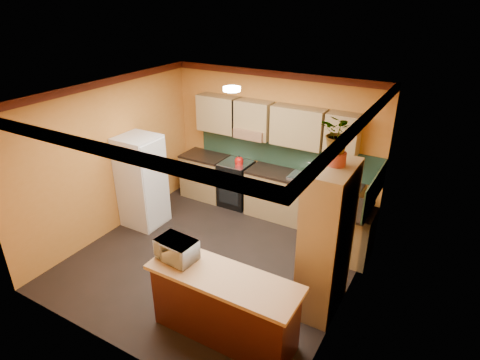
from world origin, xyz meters
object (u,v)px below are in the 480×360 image
(pantry, at_px, (326,241))
(breakfast_bar, at_px, (224,308))
(microwave, at_px, (176,249))
(stove, at_px, (236,184))
(base_cabinets_back, at_px, (264,191))
(fridge, at_px, (142,181))

(pantry, xyz_separation_m, breakfast_bar, (-0.86, -1.13, -0.61))
(breakfast_bar, xyz_separation_m, microwave, (-0.68, 0.00, 0.63))
(microwave, bearing_deg, stove, 111.48)
(stove, height_order, microwave, microwave)
(base_cabinets_back, xyz_separation_m, breakfast_bar, (1.01, -3.06, 0.00))
(base_cabinets_back, height_order, stove, stove)
(breakfast_bar, bearing_deg, microwave, 180.00)
(base_cabinets_back, relative_size, fridge, 2.15)
(base_cabinets_back, xyz_separation_m, microwave, (0.33, -3.06, 0.63))
(base_cabinets_back, bearing_deg, microwave, -83.91)
(stove, bearing_deg, breakfast_bar, -61.96)
(base_cabinets_back, height_order, breakfast_bar, same)
(base_cabinets_back, height_order, microwave, microwave)
(stove, distance_m, fridge, 1.88)
(pantry, bearing_deg, breakfast_bar, -127.45)
(base_cabinets_back, distance_m, stove, 0.63)
(stove, distance_m, microwave, 3.27)
(base_cabinets_back, height_order, pantry, pantry)
(base_cabinets_back, relative_size, microwave, 7.42)
(fridge, bearing_deg, stove, 53.18)
(stove, bearing_deg, base_cabinets_back, 0.00)
(base_cabinets_back, bearing_deg, pantry, -46.01)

